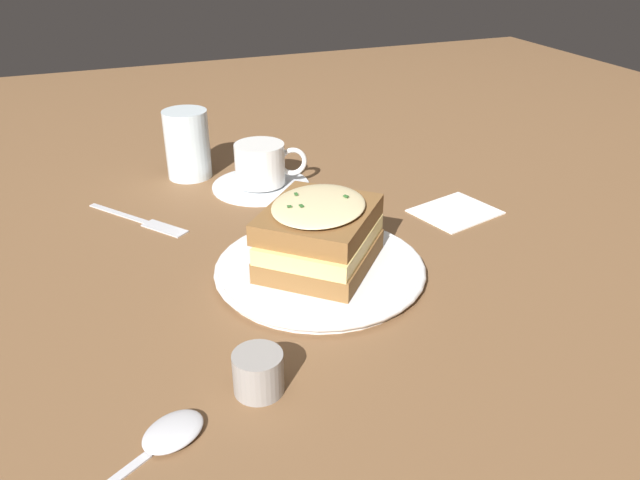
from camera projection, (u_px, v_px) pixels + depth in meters
name	position (u px, v px, depth m)	size (l,w,h in m)	color
ground_plane	(300.00, 268.00, 0.76)	(2.40, 2.40, 0.00)	brown
dinner_plate	(320.00, 269.00, 0.74)	(0.25, 0.25, 0.01)	white
sandwich	(319.00, 234.00, 0.72)	(0.18, 0.18, 0.08)	brown
teacup_with_saucer	(261.00, 169.00, 0.97)	(0.15, 0.15, 0.07)	white
water_glass	(187.00, 144.00, 0.99)	(0.07, 0.07, 0.11)	silver
fork	(147.00, 222.00, 0.87)	(0.12, 0.15, 0.00)	silver
spoon	(164.00, 439.00, 0.51)	(0.15, 0.10, 0.01)	silver
napkin	(455.00, 211.00, 0.90)	(0.11, 0.09, 0.00)	white
condiment_pot	(258.00, 373.00, 0.56)	(0.05, 0.05, 0.04)	gray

